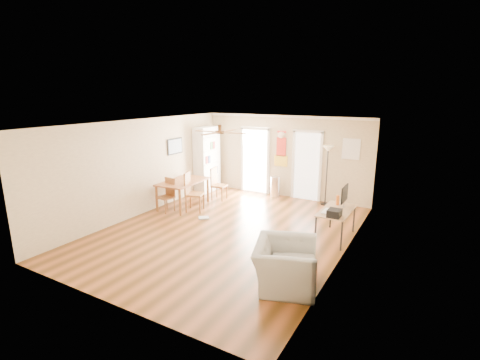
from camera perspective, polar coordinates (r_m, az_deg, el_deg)
The scene contains 29 objects.
floor at distance 8.60m, azimuth -2.00°, elevation -8.30°, with size 7.00×7.00×0.00m, color brown.
ceiling at distance 7.98m, azimuth -2.15°, elevation 9.24°, with size 5.50×7.00×0.00m, color silver, non-canonical shape.
wall_back at distance 11.26m, azimuth 7.33°, elevation 3.84°, with size 5.50×0.04×2.60m, color beige, non-canonical shape.
wall_front at distance 5.66m, azimuth -21.15°, elevation -7.24°, with size 5.50×0.04×2.60m, color beige, non-canonical shape.
wall_left at distance 9.89m, azimuth -15.78°, elevation 2.01°, with size 0.04×7.00×2.60m, color beige, non-canonical shape.
wall_right at distance 7.19m, azimuth 16.96°, elevation -2.45°, with size 0.04×7.00×2.60m, color beige, non-canonical shape.
crown_molding at distance 7.99m, azimuth -2.15°, elevation 8.95°, with size 5.50×7.00×0.08m, color white, non-canonical shape.
kitchen_doorway at distance 11.72m, azimuth 2.51°, elevation 3.09°, with size 0.90×0.10×2.10m, color white, non-canonical shape.
bathroom_doorway at distance 11.04m, azimuth 10.86°, elevation 2.17°, with size 0.80×0.10×2.10m, color white, non-canonical shape.
wall_decal at distance 11.25m, azimuth 6.73°, elevation 5.13°, with size 0.46×0.03×1.10m, color red.
ac_grille at distance 10.57m, azimuth 17.68°, elevation 4.83°, with size 0.50×0.04×0.60m, color white.
framed_poster at distance 10.81m, azimuth -10.57°, elevation 5.44°, with size 0.04×0.66×0.48m, color black.
ceiling_fan at distance 7.75m, azimuth -3.32°, elevation 7.82°, with size 1.24×1.24×0.20m, color #593819, non-canonical shape.
bookshelf at distance 11.84m, azimuth -5.43°, elevation 3.36°, with size 0.44×0.98×2.18m, color white, non-canonical shape.
dining_table at distance 10.43m, azimuth -9.22°, elevation -2.20°, with size 0.93×1.55×0.77m, color #9E5E33, non-canonical shape.
dining_chair_right_a at distance 10.94m, azimuth -3.40°, elevation -0.66°, with size 0.41×0.41×1.00m, color #925F2F, non-canonical shape.
dining_chair_right_b at distance 9.93m, azimuth -7.39°, elevation -1.96°, with size 0.46×0.46×1.11m, color #9D6132, non-canonical shape.
dining_chair_near at distance 10.04m, azimuth -12.04°, elevation -2.47°, with size 0.39×0.39×0.94m, color #986031, non-canonical shape.
trash_can at distance 11.27m, azimuth 5.77°, elevation -1.12°, with size 0.31×0.31×0.68m, color silver.
torchiere_lamp at distance 10.63m, azimuth 13.95°, elevation 0.69°, with size 0.34×0.34×1.78m, color black, non-canonical shape.
computer_desk at distance 8.36m, azimuth 15.34°, elevation -6.94°, with size 0.64×1.29×0.69m, color #A57959, non-canonical shape.
imac at distance 8.41m, azimuth 16.68°, elevation -2.60°, with size 0.08×0.55×0.51m, color black, non-canonical shape.
keyboard at distance 8.09m, azimuth 13.89°, elevation -4.91°, with size 0.13×0.41×0.02m, color silver.
printer at distance 7.76m, azimuth 15.14°, elevation -5.24°, with size 0.27×0.31×0.16m, color black.
orange_bottle at distance 8.57m, azimuth 15.65°, elevation -3.19°, with size 0.08×0.08×0.24m, color #D95D13.
wastebasket_a at distance 7.47m, azimuth 4.31°, elevation -10.80°, with size 0.23×0.23×0.27m, color silver.
wastebasket_b at distance 7.20m, azimuth 11.07°, elevation -11.93°, with size 0.25×0.25×0.28m, color silver.
floor_cloth at distance 9.44m, azimuth -5.92°, elevation -6.17°, with size 0.27×0.21×0.04m, color #A3A39E.
armchair at distance 6.25m, azimuth 7.39°, elevation -13.51°, with size 1.18×1.03×0.77m, color #A3A29D.
Camera 1 is at (4.19, -6.77, 3.25)m, focal length 26.15 mm.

